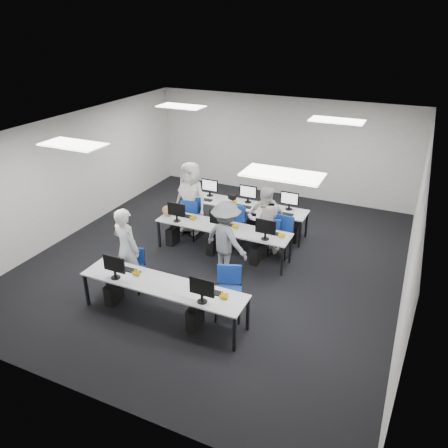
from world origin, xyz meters
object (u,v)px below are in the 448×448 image
at_px(desk_front, 163,286).
at_px(chair_5, 192,221).
at_px(student_1, 264,220).
at_px(chair_1, 228,301).
at_px(chair_3, 233,233).
at_px(chair_6, 236,226).
at_px(chair_4, 281,243).
at_px(student_2, 191,198).
at_px(chair_0, 133,277).
at_px(chair_7, 271,239).
at_px(desk_mid, 223,229).
at_px(photographer, 226,239).
at_px(student_0, 127,248).
at_px(student_3, 266,218).
at_px(chair_2, 191,225).

height_order(desk_front, chair_5, chair_5).
relative_size(desk_front, student_1, 1.97).
distance_m(chair_1, chair_3, 2.84).
bearing_deg(chair_3, chair_6, 109.40).
height_order(chair_4, student_2, student_2).
height_order(chair_0, chair_5, chair_5).
height_order(chair_0, student_1, student_1).
distance_m(chair_5, chair_7, 2.16).
bearing_deg(desk_mid, student_1, 36.49).
xyz_separation_m(desk_front, student_2, (-1.25, 3.40, 0.25)).
bearing_deg(desk_front, chair_6, 90.75).
xyz_separation_m(chair_7, student_2, (-2.19, 0.08, 0.66)).
bearing_deg(chair_5, desk_front, -82.81).
height_order(chair_5, chair_6, chair_6).
xyz_separation_m(desk_mid, chair_0, (-1.08, -2.04, -0.41)).
xyz_separation_m(desk_mid, chair_4, (1.24, 0.56, -0.39)).
relative_size(chair_0, student_1, 0.53).
bearing_deg(student_2, chair_0, -76.89).
distance_m(desk_front, chair_0, 1.28).
distance_m(chair_4, chair_5, 2.46).
relative_size(desk_front, photographer, 1.88).
xyz_separation_m(desk_front, photographer, (0.42, 1.86, 0.17)).
bearing_deg(chair_7, chair_5, 162.49).
height_order(chair_1, student_2, student_2).
bearing_deg(student_0, student_3, -112.76).
height_order(chair_1, chair_6, chair_6).
bearing_deg(chair_4, student_3, 153.74).
relative_size(chair_0, chair_4, 0.92).
relative_size(chair_3, student_1, 0.59).
xyz_separation_m(chair_2, student_1, (1.93, 0.05, 0.50)).
xyz_separation_m(desk_mid, student_1, (0.80, 0.59, 0.13)).
relative_size(chair_7, student_3, 0.58).
height_order(chair_5, student_0, student_0).
xyz_separation_m(chair_1, student_0, (-2.28, 0.06, 0.57)).
relative_size(chair_3, student_0, 0.55).
distance_m(chair_1, chair_7, 2.77).
bearing_deg(chair_1, student_3, 76.36).
xyz_separation_m(chair_1, chair_3, (-1.06, 2.64, -0.00)).
bearing_deg(photographer, chair_3, -52.89).
height_order(chair_3, student_1, student_1).
relative_size(student_0, student_1, 1.08).
height_order(desk_mid, chair_2, chair_2).
bearing_deg(chair_7, photographer, -126.68).
bearing_deg(photographer, student_1, -86.34).
distance_m(chair_0, student_0, 0.62).
bearing_deg(student_1, student_3, -100.19).
bearing_deg(desk_mid, chair_5, 148.45).
xyz_separation_m(chair_3, student_1, (0.80, -0.00, 0.51)).
distance_m(chair_1, student_0, 2.35).
xyz_separation_m(chair_2, chair_3, (1.12, 0.05, -0.01)).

